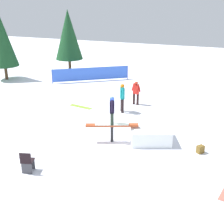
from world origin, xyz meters
name	(u,v)px	position (x,y,z in m)	size (l,w,h in m)	color
ground_plane	(112,141)	(0.00, 0.00, 0.00)	(60.00, 60.00, 0.00)	white
rail_feature	(112,127)	(0.00, 0.00, 0.72)	(2.34, 1.15, 0.86)	black
snow_kicker_ramp	(150,134)	(-1.63, -0.65, 0.34)	(1.80, 1.50, 0.69)	white
main_rider_on_rail	(112,111)	(0.00, 0.00, 1.51)	(1.52, 0.82, 1.33)	white
bystander_red	(136,92)	(0.48, -5.37, 0.82)	(0.63, 0.27, 1.46)	black
bystander_teal	(122,96)	(0.84, -3.84, 0.94)	(0.39, 0.65, 1.67)	black
loose_snowboard_white	(54,123)	(3.69, -0.98, 0.01)	(1.49, 0.28, 0.02)	white
loose_snowboard_lime	(81,107)	(3.46, -3.73, 0.01)	(1.49, 0.28, 0.02)	#8AE330
folding_chair	(27,162)	(2.07, 3.62, 0.41)	(0.54, 0.54, 0.88)	#3F3F44
backpack_on_snow	(200,149)	(-3.94, -0.31, 0.17)	(0.30, 0.22, 0.34)	brown
safety_fence	(91,74)	(5.33, -9.35, 0.60)	(4.96, 3.40, 1.10)	blue
pine_tree_near	(68,35)	(8.34, -11.56, 3.20)	(2.32, 2.32, 5.27)	#4C331E
pine_tree_far	(2,41)	(11.92, -7.54, 3.03)	(2.19, 2.19, 4.98)	#4C331E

